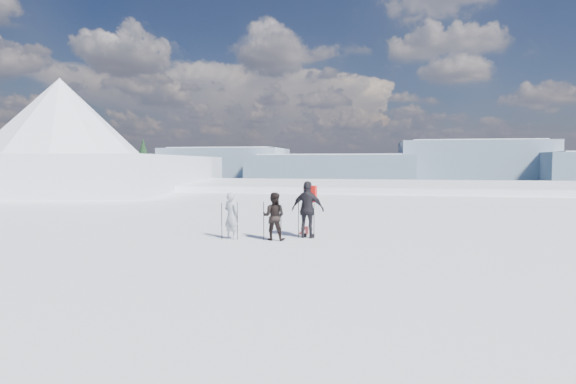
# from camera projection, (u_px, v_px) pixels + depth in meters

# --- Properties ---
(lake_basin) EXTENTS (820.00, 820.00, 71.62)m
(lake_basin) POSITION_uv_depth(u_px,v_px,m) (360.00, 257.00, 42.12)
(lake_basin) COLOR white
(lake_basin) RESTS_ON ground
(far_mountain_range) EXTENTS (770.00, 110.00, 53.00)m
(far_mountain_range) POSITION_uv_depth(u_px,v_px,m) (401.00, 170.00, 453.24)
(far_mountain_range) COLOR slate
(far_mountain_range) RESTS_ON ground
(near_ridge) EXTENTS (31.37, 35.68, 25.62)m
(near_ridge) POSITION_uv_depth(u_px,v_px,m) (99.00, 219.00, 46.15)
(near_ridge) COLOR white
(near_ridge) RESTS_ON ground
(skier_grey) EXTENTS (0.66, 0.57, 1.53)m
(skier_grey) POSITION_uv_depth(u_px,v_px,m) (231.00, 216.00, 14.56)
(skier_grey) COLOR #969AA4
(skier_grey) RESTS_ON ground
(skier_dark) EXTENTS (0.76, 0.59, 1.53)m
(skier_dark) POSITION_uv_depth(u_px,v_px,m) (274.00, 216.00, 14.36)
(skier_dark) COLOR black
(skier_dark) RESTS_ON ground
(skier_pack) EXTENTS (1.17, 0.66, 1.88)m
(skier_pack) POSITION_uv_depth(u_px,v_px,m) (308.00, 210.00, 14.76)
(skier_pack) COLOR black
(skier_pack) RESTS_ON ground
(backpack) EXTENTS (0.44, 0.30, 0.55)m
(backpack) POSITION_uv_depth(u_px,v_px,m) (310.00, 173.00, 14.91)
(backpack) COLOR red
(backpack) RESTS_ON skier_pack
(ski_poles) EXTENTS (2.94, 0.71, 1.23)m
(ski_poles) POSITION_uv_depth(u_px,v_px,m) (269.00, 221.00, 14.47)
(ski_poles) COLOR black
(ski_poles) RESTS_ON ground
(skis_loose) EXTENTS (0.37, 1.70, 0.03)m
(skis_loose) POSITION_uv_depth(u_px,v_px,m) (305.00, 230.00, 16.35)
(skis_loose) COLOR black
(skis_loose) RESTS_ON ground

